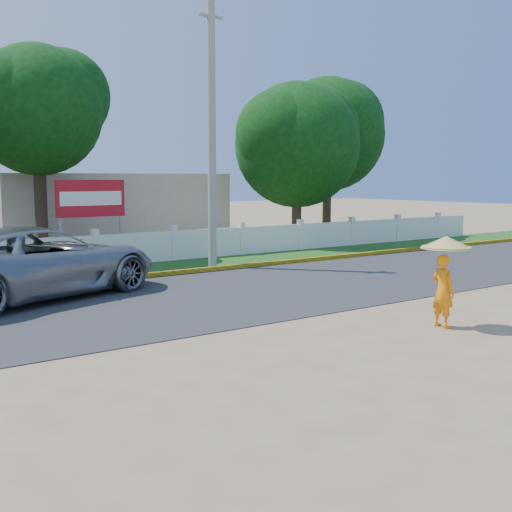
# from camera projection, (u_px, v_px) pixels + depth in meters

# --- Properties ---
(ground) EXTENTS (120.00, 120.00, 0.00)m
(ground) POSITION_uv_depth(u_px,v_px,m) (315.00, 331.00, 12.70)
(ground) COLOR #9E8460
(ground) RESTS_ON ground
(road) EXTENTS (60.00, 7.00, 0.02)m
(road) POSITION_uv_depth(u_px,v_px,m) (198.00, 297.00, 16.31)
(road) COLOR #38383A
(road) RESTS_ON ground
(grass_verge) EXTENTS (60.00, 3.50, 0.03)m
(grass_verge) POSITION_uv_depth(u_px,v_px,m) (114.00, 272.00, 20.52)
(grass_verge) COLOR #2D601E
(grass_verge) RESTS_ON ground
(curb) EXTENTS (40.00, 0.18, 0.16)m
(curb) POSITION_uv_depth(u_px,v_px,m) (137.00, 277.00, 19.15)
(curb) COLOR yellow
(curb) RESTS_ON ground
(fence) EXTENTS (40.00, 0.10, 1.10)m
(fence) POSITION_uv_depth(u_px,v_px,m) (96.00, 251.00, 21.62)
(fence) COLOR silver
(fence) RESTS_ON ground
(building_near) EXTENTS (10.00, 6.00, 3.20)m
(building_near) POSITION_uv_depth(u_px,v_px,m) (100.00, 210.00, 28.70)
(building_near) COLOR #B7AD99
(building_near) RESTS_ON ground
(utility_pole) EXTENTS (0.28, 0.28, 9.02)m
(utility_pole) POSITION_uv_depth(u_px,v_px,m) (212.00, 132.00, 21.20)
(utility_pole) COLOR gray
(utility_pole) RESTS_ON ground
(vehicle) EXTENTS (7.18, 5.02, 1.82)m
(vehicle) POSITION_uv_depth(u_px,v_px,m) (35.00, 262.00, 16.14)
(vehicle) COLOR gray
(vehicle) RESTS_ON ground
(monk_with_parasol) EXTENTS (1.02, 1.02, 1.86)m
(monk_with_parasol) POSITION_uv_depth(u_px,v_px,m) (445.00, 268.00, 12.88)
(monk_with_parasol) COLOR orange
(monk_with_parasol) RESTS_ON ground
(billboard) EXTENTS (2.50, 0.13, 2.95)m
(billboard) POSITION_uv_depth(u_px,v_px,m) (91.00, 203.00, 22.50)
(billboard) COLOR gray
(billboard) RESTS_ON ground
(tree_row) EXTENTS (32.36, 7.69, 8.39)m
(tree_row) POSITION_uv_depth(u_px,v_px,m) (84.00, 127.00, 24.06)
(tree_row) COLOR #473828
(tree_row) RESTS_ON ground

